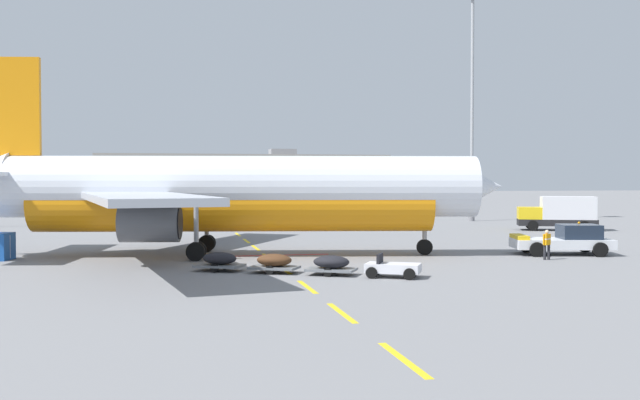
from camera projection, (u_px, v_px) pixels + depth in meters
name	position (u px, v px, depth m)	size (l,w,h in m)	color
ground	(476.00, 230.00, 68.13)	(400.00, 400.00, 0.00)	slate
apron_paint_markings	(241.00, 237.00, 60.80)	(8.00, 94.89, 0.01)	yellow
airliner_foreground	(225.00, 192.00, 45.69)	(34.73, 34.11, 12.20)	silver
pushback_tug	(565.00, 240.00, 46.54)	(6.49, 4.22, 2.08)	silver
catering_truck	(559.00, 213.00, 68.14)	(7.39, 4.88, 3.14)	black
baggage_train	(303.00, 263.00, 37.01)	(10.93, 6.73, 1.14)	silver
ground_crew_worker	(547.00, 243.00, 43.50)	(0.65, 0.47, 1.77)	#232328
apron_light_mast_far	(472.00, 79.00, 82.85)	(1.80, 1.80, 25.85)	slate
terminal_satellite	(242.00, 177.00, 172.06)	(64.37, 26.25, 11.70)	#9E998E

